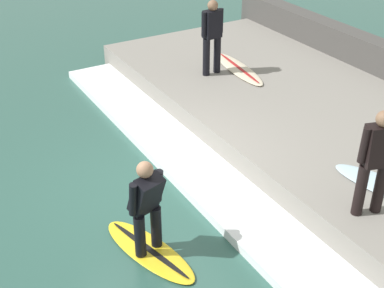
% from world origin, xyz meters
% --- Properties ---
extents(ground_plane, '(28.00, 28.00, 0.00)m').
position_xyz_m(ground_plane, '(0.00, 0.00, 0.00)').
color(ground_plane, '#2D564C').
extents(concrete_ledge, '(4.40, 11.12, 0.54)m').
position_xyz_m(concrete_ledge, '(3.51, 0.00, 0.27)').
color(concrete_ledge, gray).
rests_on(concrete_ledge, ground_plane).
extents(wave_foam_crest, '(1.05, 10.56, 0.16)m').
position_xyz_m(wave_foam_crest, '(0.79, 0.00, 0.08)').
color(wave_foam_crest, white).
rests_on(wave_foam_crest, ground_plane).
extents(surfboard_riding, '(0.95, 1.86, 0.07)m').
position_xyz_m(surfboard_riding, '(-0.84, -1.30, 0.03)').
color(surfboard_riding, yellow).
rests_on(surfboard_riding, ground_plane).
extents(surfer_riding, '(0.54, 0.49, 1.46)m').
position_xyz_m(surfer_riding, '(-0.84, -1.30, 0.87)').
color(surfer_riding, black).
rests_on(surfer_riding, surfboard_riding).
extents(surfer_waiting_near, '(0.53, 0.36, 1.59)m').
position_xyz_m(surfer_waiting_near, '(1.93, -2.64, 1.44)').
color(surfer_waiting_near, black).
rests_on(surfer_waiting_near, concrete_ledge).
extents(surfer_waiting_far, '(0.55, 0.25, 1.63)m').
position_xyz_m(surfer_waiting_far, '(2.70, 2.68, 1.46)').
color(surfer_waiting_far, black).
rests_on(surfer_waiting_far, concrete_ledge).
extents(surfboard_waiting_far, '(0.74, 2.10, 0.07)m').
position_xyz_m(surfboard_waiting_far, '(3.33, 2.55, 0.57)').
color(surfboard_waiting_far, beige).
rests_on(surfboard_waiting_far, concrete_ledge).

